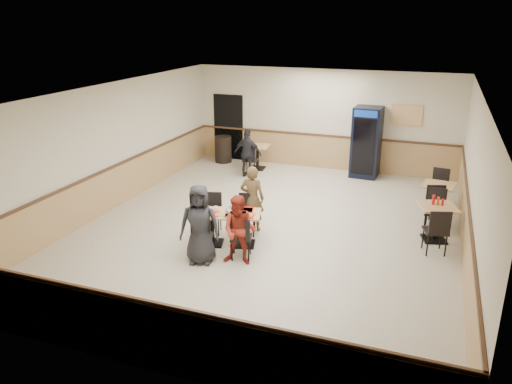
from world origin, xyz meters
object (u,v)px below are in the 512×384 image
at_px(back_table, 258,153).
at_px(diner_woman_left, 200,224).
at_px(lone_diner, 248,153).
at_px(diner_woman_right, 240,230).
at_px(side_table_far, 438,195).
at_px(side_table_near, 437,217).
at_px(diner_man_opposite, 252,198).
at_px(pepsi_cooler, 366,142).
at_px(main_table, 228,223).
at_px(trash_bin, 223,149).

bearing_deg(back_table, diner_woman_left, -80.05).
bearing_deg(diner_woman_left, lone_diner, 86.34).
xyz_separation_m(diner_woman_left, diner_woman_right, (0.72, 0.20, -0.09)).
bearing_deg(back_table, diner_woman_right, -73.14).
relative_size(side_table_far, back_table, 1.08).
xyz_separation_m(diner_woman_left, side_table_far, (4.17, 4.09, -0.27)).
height_order(diner_woman_right, side_table_near, diner_woman_right).
xyz_separation_m(side_table_near, back_table, (-5.25, 3.59, -0.02)).
bearing_deg(diner_man_opposite, diner_woman_left, 70.27).
distance_m(side_table_far, back_table, 5.64).
distance_m(lone_diner, side_table_near, 5.93).
relative_size(diner_woman_left, back_table, 2.08).
xyz_separation_m(side_table_near, pepsi_cooler, (-2.06, 3.98, 0.50)).
distance_m(main_table, trash_bin, 6.18).
bearing_deg(side_table_near, back_table, 145.63).
distance_m(diner_man_opposite, back_table, 4.63).
height_order(lone_diner, back_table, lone_diner).
distance_m(diner_woman_left, back_table, 6.25).
distance_m(diner_woman_right, diner_man_opposite, 1.60).
bearing_deg(diner_woman_left, trash_bin, 94.94).
height_order(side_table_far, trash_bin, trash_bin).
bearing_deg(trash_bin, diner_man_opposite, -59.75).
height_order(diner_woman_left, diner_man_opposite, diner_woman_left).
xyz_separation_m(lone_diner, side_table_near, (5.25, -2.75, -0.18)).
xyz_separation_m(diner_woman_right, pepsi_cooler, (1.39, 6.35, 0.34)).
distance_m(lone_diner, side_table_far, 5.40).
bearing_deg(back_table, lone_diner, -90.00).
xyz_separation_m(main_table, diner_woman_right, (0.53, -0.68, 0.21)).
height_order(diner_woman_left, side_table_near, diner_woman_left).
bearing_deg(side_table_near, side_table_far, 89.88).
bearing_deg(pepsi_cooler, lone_diner, -155.92).
bearing_deg(pepsi_cooler, diner_woman_left, -104.85).
distance_m(diner_man_opposite, lone_diner, 3.85).
relative_size(diner_man_opposite, lone_diner, 1.04).
relative_size(diner_woman_left, side_table_far, 1.93).
distance_m(diner_woman_right, back_table, 6.22).
xyz_separation_m(pepsi_cooler, trash_bin, (-4.49, -0.04, -0.60)).
xyz_separation_m(main_table, lone_diner, (-1.27, 4.44, 0.23)).
bearing_deg(lone_diner, diner_woman_left, 100.05).
relative_size(lone_diner, pepsi_cooler, 0.69).
bearing_deg(lone_diner, diner_woman_right, 107.99).
bearing_deg(diner_woman_right, side_table_near, 28.88).
xyz_separation_m(side_table_near, trash_bin, (-6.55, 3.94, -0.09)).
distance_m(main_table, back_table, 5.42).
xyz_separation_m(diner_woman_left, trash_bin, (-2.38, 6.50, -0.35)).
bearing_deg(side_table_near, lone_diner, 152.31).
height_order(diner_woman_left, lone_diner, diner_woman_left).
xyz_separation_m(diner_man_opposite, side_table_near, (3.78, 0.80, -0.21)).
bearing_deg(trash_bin, back_table, -15.10).
bearing_deg(diner_man_opposite, back_table, -78.89).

